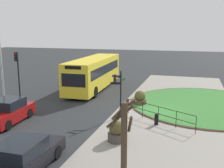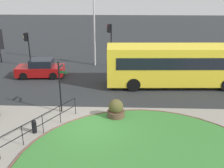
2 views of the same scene
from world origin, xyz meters
TOP-DOWN VIEW (x-y plane):
  - ground at (0.00, 0.00)m, footprint 120.00×120.00m
  - sidewalk_paving at (0.00, -1.76)m, footprint 32.00×8.48m
  - signpost_directional at (-1.92, 1.83)m, footprint 0.72×0.86m
  - bollard_foreground at (-2.81, -0.81)m, footprint 0.25×0.25m
  - railing_grass_edge at (-2.32, -0.87)m, footprint 2.67×4.67m
  - bus_yellow at (6.04, 6.74)m, footprint 10.93×3.03m
  - car_far_lane at (-5.14, 8.47)m, footprint 4.04×2.04m
  - traffic_light_near at (0.60, 11.79)m, footprint 0.49×0.30m
  - traffic_light_far at (-7.18, 11.53)m, footprint 0.49×0.30m
  - lamppost_tall at (-0.87, 12.21)m, footprint 0.32×0.32m
  - planter_kerbside at (1.45, 1.09)m, footprint 1.03×1.03m

SIDE VIEW (x-z plane):
  - ground at x=0.00m, z-range 0.00..0.00m
  - sidewalk_paving at x=0.00m, z-range 0.00..0.02m
  - bollard_foreground at x=-2.81m, z-range 0.01..0.77m
  - planter_kerbside at x=1.45m, z-range -0.06..1.09m
  - car_far_lane at x=-5.14m, z-range -0.06..1.47m
  - railing_grass_edge at x=-2.32m, z-range 0.16..1.25m
  - bus_yellow at x=6.04m, z-range 0.12..3.24m
  - signpost_directional at x=-1.92m, z-range 0.26..3.49m
  - traffic_light_far at x=-7.18m, z-range 0.77..4.01m
  - traffic_light_near at x=0.60m, z-range 0.93..4.97m
  - lamppost_tall at x=-0.87m, z-range 0.29..8.45m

